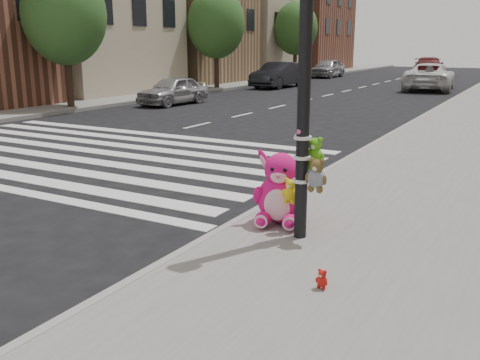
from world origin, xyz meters
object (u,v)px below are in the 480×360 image
Objects in this scene: pink_bunny at (280,193)px; car_white_near at (430,77)px; signal_pole at (306,110)px; red_teddy at (322,279)px; car_silver_far at (173,90)px; car_dark_far at (278,75)px.

pink_bunny is 0.19× the size of car_white_near.
signal_pole is 2.16m from red_teddy.
car_silver_far is 0.66× the size of car_white_near.
signal_pole is 26.11m from car_dark_far.
red_teddy is 18.68m from car_silver_far.
car_dark_far is (-12.25, 24.74, 0.51)m from red_teddy.
signal_pole reaches higher than pink_bunny.
car_silver_far is (-10.97, 12.44, 0.04)m from pink_bunny.
pink_bunny is 16.59m from car_silver_far.
red_teddy is 27.55m from car_white_near.
pink_bunny is at bearing 138.17° from red_teddy.
red_teddy is (1.26, -1.67, -0.32)m from pink_bunny.
car_silver_far is at bearing 52.11° from car_white_near.
red_teddy is 27.61m from car_dark_far.
signal_pole is at bearing -61.94° from car_dark_far.
signal_pole reaches higher than red_teddy.
car_silver_far is 0.79× the size of car_dark_far.
pink_bunny is 4.97× the size of red_teddy.
car_dark_far is (-11.48, 23.42, -1.02)m from signal_pole.
car_white_near is (-3.22, 25.94, -1.02)m from signal_pole.
car_dark_far is at bearing 127.45° from red_teddy.
pink_bunny is at bearing -62.58° from car_dark_far.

